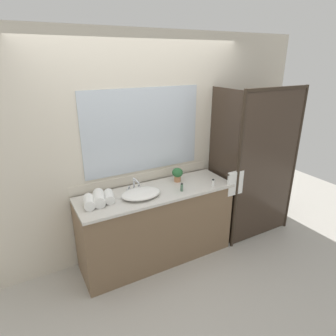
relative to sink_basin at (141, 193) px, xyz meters
The scene contains 12 objects.
ground_plane 0.96m from the sink_basin, 12.32° to the left, with size 8.00×8.00×0.00m, color #B7B2A8.
wall_back_with_mirror 0.58m from the sink_basin, 61.76° to the left, with size 4.40×0.06×2.60m.
vanity_cabinet 0.53m from the sink_basin, 14.81° to the left, with size 1.80×0.58×0.90m.
shower_enclosure 1.50m from the sink_basin, ahead, with size 1.20×0.59×2.00m.
sink_basin is the anchor object (origin of this frame).
faucet 0.18m from the sink_basin, 90.00° to the left, with size 0.17×0.16×0.15m.
potted_plant 0.58m from the sink_basin, 16.68° to the left, with size 0.13×0.13×0.17m.
amenity_bottle_lotion 0.47m from the sink_basin, 11.47° to the right, with size 0.03×0.03×0.09m.
amenity_bottle_body_wash 0.87m from the sink_basin, 10.19° to the right, with size 0.03×0.03×0.09m.
rolled_towel_near_edge 0.55m from the sink_basin, behind, with size 0.11×0.11×0.20m, color white.
rolled_towel_middle 0.45m from the sink_basin, behind, with size 0.12×0.12×0.25m, color white.
rolled_towel_far_edge 0.34m from the sink_basin, 168.51° to the left, with size 0.10×0.10×0.20m, color white.
Camera 1 is at (-1.31, -2.66, 2.32)m, focal length 30.99 mm.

